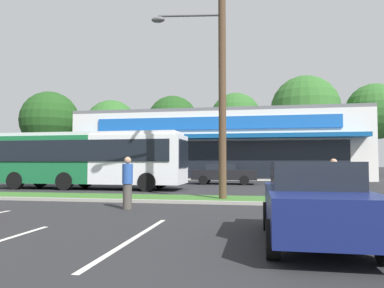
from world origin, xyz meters
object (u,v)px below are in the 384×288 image
(car_0, at_px, (314,202))
(car_2, at_px, (224,173))
(pedestrian_near_bench, at_px, (127,183))
(pedestrian_by_pole, at_px, (334,184))
(utility_pole, at_px, (219,62))
(city_bus, at_px, (89,159))

(car_0, relative_size, car_2, 0.91)
(pedestrian_near_bench, distance_m, pedestrian_by_pole, 6.77)
(utility_pole, relative_size, car_2, 2.31)
(car_0, bearing_deg, pedestrian_near_bench, -127.99)
(utility_pole, height_order, pedestrian_by_pole, utility_pole)
(utility_pole, relative_size, car_0, 2.53)
(utility_pole, bearing_deg, car_0, -69.91)
(city_bus, height_order, pedestrian_by_pole, city_bus)
(utility_pole, xyz_separation_m, pedestrian_by_pole, (3.94, -1.90, -4.73))
(pedestrian_by_pole, bearing_deg, city_bus, 130.35)
(utility_pole, bearing_deg, pedestrian_by_pole, -25.73)
(city_bus, xyz_separation_m, car_0, (10.71, -12.39, -0.97))
(car_0, bearing_deg, car_2, -169.54)
(car_0, bearing_deg, city_bus, -139.15)
(city_bus, xyz_separation_m, pedestrian_by_pole, (12.09, -7.27, -0.92))
(utility_pole, relative_size, pedestrian_near_bench, 6.03)
(city_bus, bearing_deg, car_0, -48.07)
(pedestrian_near_bench, xyz_separation_m, pedestrian_by_pole, (6.71, 0.95, -0.03))
(city_bus, height_order, car_2, city_bus)
(city_bus, xyz_separation_m, pedestrian_near_bench, (5.38, -8.23, -0.89))
(city_bus, relative_size, car_2, 2.51)
(city_bus, relative_size, pedestrian_by_pole, 6.79)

